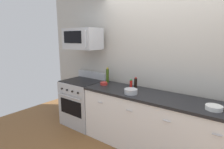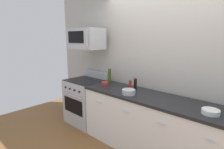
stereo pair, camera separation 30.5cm
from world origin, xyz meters
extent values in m
cube|color=#B7B2A8|center=(0.00, 0.41, 1.35)|extent=(5.53, 0.10, 2.70)
cube|color=white|center=(0.00, 0.00, 0.44)|extent=(2.41, 0.62, 0.88)
cube|color=black|center=(0.00, 0.00, 0.90)|extent=(2.44, 0.65, 0.04)
cylinder|color=silver|center=(-0.84, -0.32, 0.72)|extent=(0.10, 0.02, 0.02)
cylinder|color=silver|center=(-0.28, -0.32, 0.72)|extent=(0.10, 0.02, 0.02)
cylinder|color=silver|center=(0.28, -0.32, 0.72)|extent=(0.10, 0.02, 0.02)
cylinder|color=silver|center=(0.84, -0.32, 0.72)|extent=(0.10, 0.02, 0.02)
cube|color=#B7BABF|center=(-1.59, 0.00, 0.46)|extent=(0.76, 0.64, 0.91)
cube|color=black|center=(-1.59, -0.32, 0.45)|extent=(0.58, 0.01, 0.30)
cylinder|color=#B7BABF|center=(-1.59, -0.35, 0.68)|extent=(0.61, 0.02, 0.02)
cube|color=#B7BABF|center=(-1.59, 0.29, 0.99)|extent=(0.76, 0.06, 0.16)
cube|color=black|center=(-1.59, 0.00, 0.92)|extent=(0.73, 0.61, 0.01)
cylinder|color=black|center=(-1.82, -0.33, 0.79)|extent=(0.04, 0.02, 0.04)
cylinder|color=black|center=(-1.67, -0.33, 0.79)|extent=(0.04, 0.02, 0.04)
cylinder|color=black|center=(-1.52, -0.33, 0.79)|extent=(0.04, 0.02, 0.04)
cylinder|color=black|center=(-1.37, -0.33, 0.79)|extent=(0.04, 0.02, 0.04)
cube|color=#B7BABF|center=(-1.59, 0.05, 1.75)|extent=(0.74, 0.40, 0.40)
cube|color=black|center=(-1.65, -0.15, 1.78)|extent=(0.48, 0.01, 0.22)
cube|color=#B7BABF|center=(-1.30, -0.17, 1.75)|extent=(0.02, 0.04, 0.30)
cylinder|color=#B21914|center=(-0.46, 0.02, 1.00)|extent=(0.04, 0.04, 0.17)
cylinder|color=#19721E|center=(-0.46, 0.02, 1.09)|extent=(0.03, 0.03, 0.02)
cylinder|color=black|center=(-0.44, 0.13, 1.01)|extent=(0.05, 0.05, 0.18)
cylinder|color=maroon|center=(-0.44, 0.13, 1.11)|extent=(0.03, 0.03, 0.02)
cylinder|color=#385114|center=(-1.11, 0.21, 1.05)|extent=(0.06, 0.06, 0.26)
cylinder|color=#B29919|center=(-1.11, 0.21, 1.20)|extent=(0.04, 0.04, 0.03)
cylinder|color=white|center=(0.76, -0.09, 0.95)|extent=(0.19, 0.19, 0.05)
torus|color=white|center=(0.76, -0.09, 0.97)|extent=(0.19, 0.19, 0.01)
cylinder|color=white|center=(0.76, -0.09, 0.92)|extent=(0.11, 0.11, 0.01)
cylinder|color=#B72D28|center=(-1.04, 0.02, 0.94)|extent=(0.13, 0.13, 0.05)
torus|color=#B72D28|center=(-1.04, 0.02, 0.97)|extent=(0.13, 0.13, 0.01)
cylinder|color=#B72D28|center=(-1.04, 0.02, 0.92)|extent=(0.07, 0.07, 0.01)
cylinder|color=#B2B5BA|center=(-0.36, -0.15, 0.96)|extent=(0.20, 0.20, 0.08)
torus|color=#B2B5BA|center=(-0.36, -0.15, 0.99)|extent=(0.20, 0.20, 0.01)
cylinder|color=#B2B5BA|center=(-0.36, -0.15, 0.93)|extent=(0.11, 0.11, 0.01)
camera|label=1|loc=(0.99, -2.44, 1.77)|focal=28.67mm
camera|label=2|loc=(1.23, -2.25, 1.77)|focal=28.67mm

